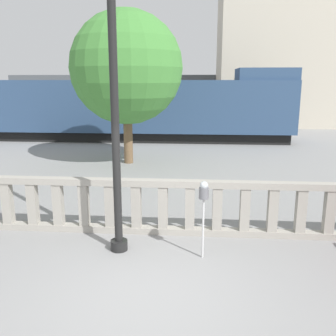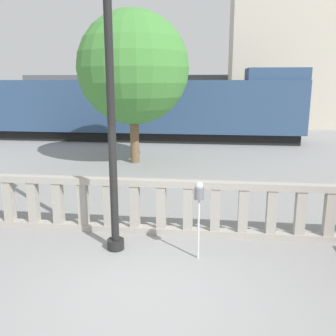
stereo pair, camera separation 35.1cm
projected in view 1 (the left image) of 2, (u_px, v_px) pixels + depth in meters
ground_plane at (149, 296)px, 5.82m from camera, size 160.00×160.00×0.00m
balustrade at (163, 207)px, 8.06m from camera, size 15.06×0.24×1.21m
lamppost at (113, 54)px, 6.55m from camera, size 0.44×0.44×6.07m
parking_meter at (204, 196)px, 6.81m from camera, size 0.18×0.18×1.49m
train_near at (85, 108)px, 20.89m from camera, size 23.12×3.00×3.87m
train_far at (167, 95)px, 35.06m from camera, size 28.79×2.63×4.33m
building_block at (293, 23)px, 27.71m from camera, size 10.81×7.84×14.86m
tree_left at (126, 68)px, 14.33m from camera, size 4.32×4.32×5.89m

